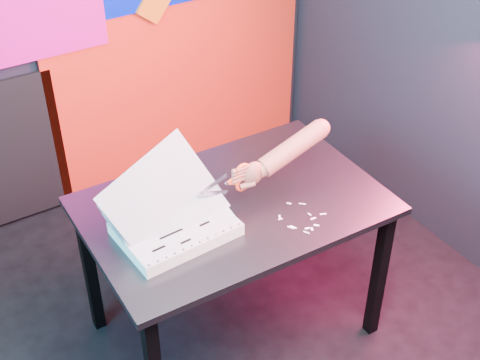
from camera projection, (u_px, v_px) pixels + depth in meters
room at (204, 104)px, 2.18m from camera, size 3.01×3.01×2.71m
backdrop at (77, 48)px, 3.44m from camera, size 2.88×0.05×2.08m
work_table at (233, 220)px, 2.78m from camera, size 1.22×0.83×0.75m
printout_stack at (175, 227)px, 2.56m from camera, size 0.50×0.34×0.39m
scissors at (239, 179)px, 2.62m from camera, size 0.23×0.02×0.13m
hand_forearm at (286, 152)px, 2.69m from camera, size 0.46×0.09×0.19m
paper_clippings at (303, 221)px, 2.64m from camera, size 0.19×0.21×0.00m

